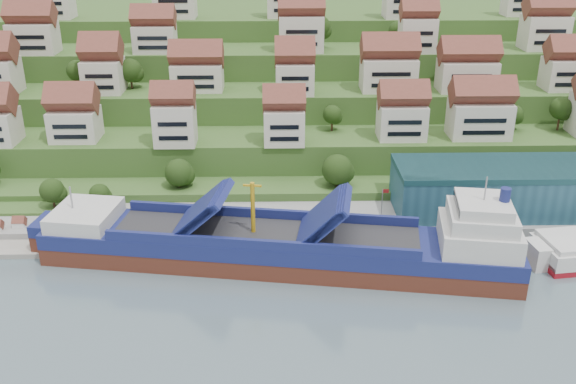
{
  "coord_description": "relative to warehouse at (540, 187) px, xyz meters",
  "views": [
    {
      "loc": [
        -2.92,
        -103.85,
        60.2
      ],
      "look_at": [
        -0.4,
        14.0,
        8.0
      ],
      "focal_mm": 40.0,
      "sensor_mm": 36.0,
      "label": 1
    }
  ],
  "objects": [
    {
      "name": "warehouse",
      "position": [
        0.0,
        0.0,
        0.0
      ],
      "size": [
        60.0,
        15.0,
        10.0
      ],
      "primitive_type": "cube",
      "color": "#245063",
      "rests_on": "quay"
    },
    {
      "name": "ground",
      "position": [
        -52.0,
        -17.0,
        -7.2
      ],
      "size": [
        300.0,
        300.0,
        0.0
      ],
      "primitive_type": "plane",
      "color": "slate",
      "rests_on": "ground"
    },
    {
      "name": "flagpole",
      "position": [
        -33.89,
        -7.0,
        -0.32
      ],
      "size": [
        1.28,
        0.16,
        8.0
      ],
      "color": "gray",
      "rests_on": "quay"
    },
    {
      "name": "cargo_ship",
      "position": [
        -52.24,
        -18.03,
        -3.61
      ],
      "size": [
        87.33,
        26.59,
        19.25
      ],
      "rotation": [
        0.0,
        0.0,
        -0.16
      ],
      "color": "#532619",
      "rests_on": "ground"
    },
    {
      "name": "hillside",
      "position": [
        -52.0,
        86.55,
        3.46
      ],
      "size": [
        260.0,
        128.0,
        31.0
      ],
      "color": "#2D4C1E",
      "rests_on": "ground"
    },
    {
      "name": "quay",
      "position": [
        -32.0,
        -2.0,
        -6.1
      ],
      "size": [
        180.0,
        14.0,
        2.2
      ],
      "primitive_type": "cube",
      "color": "gray",
      "rests_on": "ground"
    },
    {
      "name": "hillside_trees",
      "position": [
        -58.67,
        26.31,
        8.79
      ],
      "size": [
        143.08,
        62.25,
        30.32
      ],
      "color": "#254015",
      "rests_on": "ground"
    },
    {
      "name": "pebble_beach",
      "position": [
        -110.0,
        -5.0,
        -6.7
      ],
      "size": [
        45.0,
        20.0,
        1.0
      ],
      "primitive_type": "cube",
      "color": "gray",
      "rests_on": "ground"
    },
    {
      "name": "hillside_village",
      "position": [
        -49.53,
        43.08,
        17.12
      ],
      "size": [
        160.68,
        63.09,
        28.81
      ],
      "color": "beige",
      "rests_on": "ground"
    }
  ]
}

